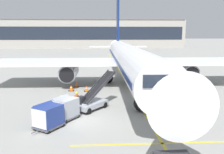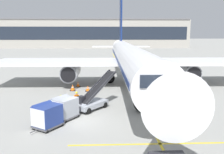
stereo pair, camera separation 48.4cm
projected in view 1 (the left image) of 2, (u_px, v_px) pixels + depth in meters
The scene contains 13 objects.
ground_plane at pixel (83, 121), 20.23m from camera, with size 600.00×600.00×0.00m, color gray.
parked_airplane at pixel (128, 58), 34.13m from camera, with size 37.11×46.86×15.73m.
belt_loader at pixel (92, 100), 23.41m from camera, with size 4.21×4.77×3.37m.
baggage_cart_lead at pixel (65, 108), 20.62m from camera, with size 2.44×2.71×1.91m.
baggage_cart_second at pixel (48, 116), 18.59m from camera, with size 2.44×2.71×1.91m.
ground_crew_by_loader at pixel (77, 100), 23.10m from camera, with size 0.47×0.42×1.74m.
ground_crew_by_carts at pixel (61, 103), 21.86m from camera, with size 0.47×0.42×1.74m.
safety_cone_engine_keepout at pixel (87, 89), 30.60m from camera, with size 0.62×0.62×0.71m.
safety_cone_wingtip at pixel (71, 88), 30.89m from camera, with size 0.68×0.68×0.76m.
safety_cone_nose_mark at pixel (76, 84), 33.17m from camera, with size 0.62×0.62×0.70m.
apron_guidance_line_lead_in at pixel (128, 86), 33.89m from camera, with size 0.20×110.00×0.01m.
apron_guidance_line_stop_bar at pixel (162, 143), 16.18m from camera, with size 12.00×0.20×0.01m.
terminal_building at pixel (73, 33), 122.49m from camera, with size 109.03×14.54×14.18m.
Camera 1 is at (1.18, -19.38, 7.15)m, focal length 39.51 mm.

